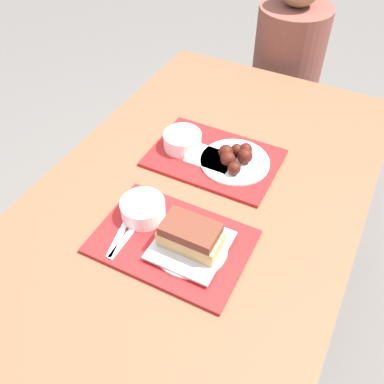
{
  "coord_description": "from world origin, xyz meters",
  "views": [
    {
      "loc": [
        0.4,
        -0.83,
        1.7
      ],
      "look_at": [
        -0.0,
        -0.04,
        0.8
      ],
      "focal_mm": 40.0,
      "sensor_mm": 36.0,
      "label": 1
    }
  ],
  "objects_px": {
    "person_seated_across": "(288,56)",
    "tray_far": "(214,158)",
    "bowl_coleslaw_near": "(143,208)",
    "brisket_sandwich_plate": "(191,239)",
    "tray_near": "(172,241)",
    "wings_plate_far": "(235,158)",
    "bowl_coleslaw_far": "(182,140)"
  },
  "relations": [
    {
      "from": "tray_near",
      "to": "bowl_coleslaw_far",
      "type": "distance_m",
      "value": 0.4
    },
    {
      "from": "tray_far",
      "to": "wings_plate_far",
      "type": "relative_size",
      "value": 1.84
    },
    {
      "from": "tray_near",
      "to": "brisket_sandwich_plate",
      "type": "bearing_deg",
      "value": -0.65
    },
    {
      "from": "tray_near",
      "to": "wings_plate_far",
      "type": "xyz_separation_m",
      "value": [
        0.03,
        0.37,
        0.03
      ]
    },
    {
      "from": "tray_far",
      "to": "bowl_coleslaw_far",
      "type": "bearing_deg",
      "value": -178.64
    },
    {
      "from": "bowl_coleslaw_near",
      "to": "brisket_sandwich_plate",
      "type": "relative_size",
      "value": 0.63
    },
    {
      "from": "wings_plate_far",
      "to": "brisket_sandwich_plate",
      "type": "bearing_deg",
      "value": -85.54
    },
    {
      "from": "tray_far",
      "to": "brisket_sandwich_plate",
      "type": "distance_m",
      "value": 0.39
    },
    {
      "from": "bowl_coleslaw_near",
      "to": "person_seated_across",
      "type": "height_order",
      "value": "person_seated_across"
    },
    {
      "from": "brisket_sandwich_plate",
      "to": "person_seated_across",
      "type": "distance_m",
      "value": 1.22
    },
    {
      "from": "tray_far",
      "to": "bowl_coleslaw_near",
      "type": "relative_size",
      "value": 3.29
    },
    {
      "from": "tray_near",
      "to": "tray_far",
      "type": "bearing_deg",
      "value": 96.77
    },
    {
      "from": "bowl_coleslaw_near",
      "to": "brisket_sandwich_plate",
      "type": "xyz_separation_m",
      "value": [
        0.17,
        -0.04,
        0.01
      ]
    },
    {
      "from": "bowl_coleslaw_far",
      "to": "wings_plate_far",
      "type": "distance_m",
      "value": 0.19
    },
    {
      "from": "tray_near",
      "to": "bowl_coleslaw_near",
      "type": "height_order",
      "value": "bowl_coleslaw_near"
    },
    {
      "from": "tray_near",
      "to": "bowl_coleslaw_near",
      "type": "relative_size",
      "value": 3.29
    },
    {
      "from": "bowl_coleslaw_far",
      "to": "person_seated_across",
      "type": "height_order",
      "value": "person_seated_across"
    },
    {
      "from": "person_seated_across",
      "to": "tray_far",
      "type": "bearing_deg",
      "value": -89.23
    },
    {
      "from": "brisket_sandwich_plate",
      "to": "bowl_coleslaw_near",
      "type": "bearing_deg",
      "value": 166.1
    },
    {
      "from": "tray_near",
      "to": "person_seated_across",
      "type": "xyz_separation_m",
      "value": [
        -0.06,
        1.21,
        -0.04
      ]
    },
    {
      "from": "bowl_coleslaw_near",
      "to": "wings_plate_far",
      "type": "relative_size",
      "value": 0.56
    },
    {
      "from": "wings_plate_far",
      "to": "tray_near",
      "type": "bearing_deg",
      "value": -94.47
    },
    {
      "from": "tray_far",
      "to": "brisket_sandwich_plate",
      "type": "height_order",
      "value": "brisket_sandwich_plate"
    },
    {
      "from": "bowl_coleslaw_far",
      "to": "person_seated_across",
      "type": "relative_size",
      "value": 0.18
    },
    {
      "from": "bowl_coleslaw_near",
      "to": "bowl_coleslaw_far",
      "type": "bearing_deg",
      "value": 97.82
    },
    {
      "from": "brisket_sandwich_plate",
      "to": "person_seated_across",
      "type": "bearing_deg",
      "value": 95.33
    },
    {
      "from": "tray_far",
      "to": "bowl_coleslaw_far",
      "type": "xyz_separation_m",
      "value": [
        -0.12,
        -0.0,
        0.04
      ]
    },
    {
      "from": "wings_plate_far",
      "to": "person_seated_across",
      "type": "height_order",
      "value": "person_seated_across"
    },
    {
      "from": "tray_near",
      "to": "bowl_coleslaw_far",
      "type": "relative_size",
      "value": 3.29
    },
    {
      "from": "tray_near",
      "to": "brisket_sandwich_plate",
      "type": "distance_m",
      "value": 0.07
    },
    {
      "from": "brisket_sandwich_plate",
      "to": "person_seated_across",
      "type": "relative_size",
      "value": 0.29
    },
    {
      "from": "brisket_sandwich_plate",
      "to": "wings_plate_far",
      "type": "xyz_separation_m",
      "value": [
        -0.03,
        0.37,
        -0.02
      ]
    }
  ]
}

